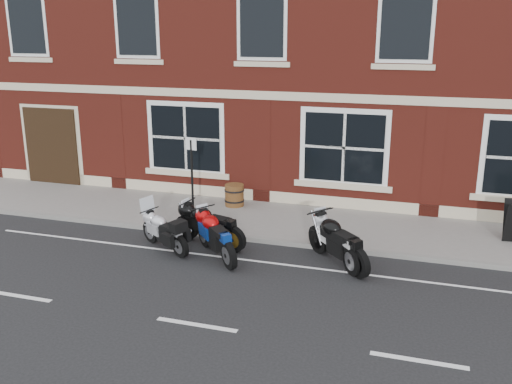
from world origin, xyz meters
TOP-DOWN VIEW (x-y plane):
  - ground at (0.00, 0.00)m, footprint 80.00×80.00m
  - sidewalk at (0.00, 3.00)m, footprint 30.00×3.00m
  - kerb at (0.00, 1.42)m, footprint 30.00×0.16m
  - pub_building at (0.00, 10.50)m, footprint 24.00×12.00m
  - moto_touring_silver at (-2.25, 0.29)m, footprint 1.68×1.09m
  - moto_sport_red at (-0.83, 0.22)m, footprint 1.62×1.73m
  - moto_sport_black at (-1.30, 0.88)m, footprint 2.13×0.80m
  - moto_sport_silver at (1.97, 0.77)m, footprint 1.47×1.87m
  - moto_naked_black at (2.02, 0.64)m, footprint 1.71×1.78m
  - barrel_planter at (-1.65, 3.82)m, footprint 0.60×0.60m
  - parking_sign at (-2.23, 2.04)m, footprint 0.34×0.09m

SIDE VIEW (x-z plane):
  - ground at x=0.00m, z-range 0.00..0.00m
  - sidewalk at x=0.00m, z-range 0.00..0.12m
  - kerb at x=0.00m, z-range 0.00..0.12m
  - barrel_planter at x=-1.65m, z-range 0.12..0.78m
  - moto_touring_silver at x=-2.25m, z-range -0.12..1.13m
  - moto_sport_black at x=-1.30m, z-range 0.07..1.06m
  - moto_sport_red at x=-0.83m, z-range 0.07..1.08m
  - moto_sport_silver at x=1.97m, z-range 0.07..1.08m
  - moto_naked_black at x=2.02m, z-range 0.08..1.12m
  - parking_sign at x=-2.23m, z-range 0.31..2.69m
  - pub_building at x=0.00m, z-range 0.00..12.00m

